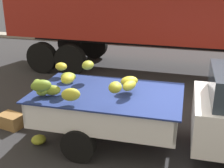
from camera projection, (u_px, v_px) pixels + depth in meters
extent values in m
plane|color=#28282B|center=(183.00, 145.00, 5.87)|extent=(220.00, 220.00, 0.00)
cube|color=gray|center=(194.00, 46.00, 14.00)|extent=(80.00, 0.80, 0.16)
cube|color=white|center=(108.00, 115.00, 5.83)|extent=(2.82, 1.76, 0.08)
cube|color=white|center=(117.00, 89.00, 6.48)|extent=(2.77, 0.13, 0.44)
cube|color=white|center=(95.00, 122.00, 5.00)|extent=(2.77, 0.13, 0.44)
cube|color=white|center=(178.00, 111.00, 5.42)|extent=(0.10, 1.68, 0.44)
cube|color=white|center=(45.00, 97.00, 6.06)|extent=(0.10, 1.68, 0.44)
cube|color=#B21914|center=(117.00, 90.00, 6.52)|extent=(2.66, 0.09, 0.07)
cube|color=navy|center=(107.00, 93.00, 5.66)|extent=(2.94, 1.88, 0.03)
ellipsoid|color=gold|center=(68.00, 78.00, 5.47)|extent=(0.28, 0.39, 0.19)
ellipsoid|color=gold|center=(61.00, 66.00, 6.48)|extent=(0.38, 0.37, 0.17)
ellipsoid|color=olive|center=(68.00, 77.00, 6.16)|extent=(0.37, 0.30, 0.19)
ellipsoid|color=gold|center=(71.00, 95.00, 5.03)|extent=(0.37, 0.30, 0.23)
ellipsoid|color=#9DA82E|center=(88.00, 65.00, 6.14)|extent=(0.25, 0.32, 0.19)
ellipsoid|color=olive|center=(43.00, 91.00, 5.42)|extent=(0.27, 0.33, 0.17)
ellipsoid|color=#8FA12D|center=(52.00, 90.00, 5.44)|extent=(0.37, 0.28, 0.19)
ellipsoid|color=gold|center=(129.00, 81.00, 5.61)|extent=(0.43, 0.42, 0.19)
ellipsoid|color=olive|center=(38.00, 85.00, 5.23)|extent=(0.35, 0.37, 0.22)
ellipsoid|color=#A3A82C|center=(115.00, 87.00, 4.81)|extent=(0.23, 0.31, 0.19)
ellipsoid|color=gold|center=(129.00, 86.00, 5.38)|extent=(0.30, 0.41, 0.18)
ellipsoid|color=olive|center=(41.00, 86.00, 5.18)|extent=(0.42, 0.38, 0.21)
cylinder|color=black|center=(103.00, 109.00, 6.73)|extent=(0.65, 0.22, 0.64)
cylinder|color=black|center=(78.00, 145.00, 5.26)|extent=(0.65, 0.22, 0.64)
cube|color=black|center=(181.00, 43.00, 9.83)|extent=(11.04, 0.50, 0.30)
cylinder|color=black|center=(94.00, 45.00, 12.08)|extent=(1.08, 0.31, 1.08)
cylinder|color=black|center=(70.00, 60.00, 9.92)|extent=(1.08, 0.31, 1.08)
cylinder|color=black|center=(71.00, 44.00, 12.37)|extent=(1.08, 0.31, 1.08)
cylinder|color=black|center=(42.00, 58.00, 10.22)|extent=(1.08, 0.31, 1.08)
ellipsoid|color=#9CA52C|center=(39.00, 140.00, 5.88)|extent=(0.40, 0.39, 0.19)
cube|color=olive|center=(11.00, 121.00, 6.52)|extent=(0.58, 0.46, 0.31)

